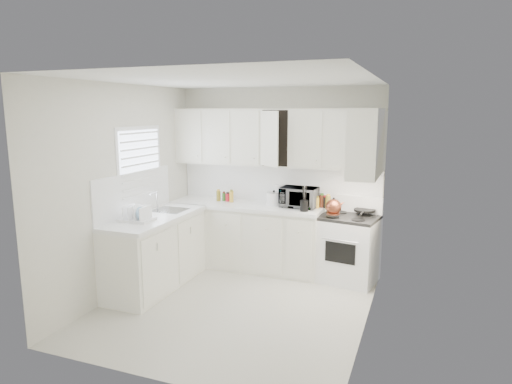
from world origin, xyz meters
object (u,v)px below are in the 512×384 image
at_px(stove, 348,240).
at_px(dish_rack, 136,212).
at_px(microwave, 299,195).
at_px(utensil_crock, 304,198).
at_px(tea_kettle, 334,206).
at_px(rice_cooker, 274,198).

xyz_separation_m(stove, dish_rack, (-2.35, -1.38, 0.48)).
bearing_deg(microwave, utensil_crock, -58.74).
bearing_deg(dish_rack, tea_kettle, 26.71).
bearing_deg(dish_rack, utensil_crock, 32.02).
distance_m(tea_kettle, rice_cooker, 0.93).
bearing_deg(rice_cooker, microwave, -3.82).
xyz_separation_m(stove, utensil_crock, (-0.57, -0.15, 0.56)).
bearing_deg(microwave, rice_cooker, -177.80).
bearing_deg(utensil_crock, stove, 14.86).
relative_size(stove, microwave, 2.29).
xyz_separation_m(tea_kettle, utensil_crock, (-0.39, 0.01, 0.07)).
height_order(tea_kettle, dish_rack, tea_kettle).
bearing_deg(utensil_crock, tea_kettle, -1.12).
height_order(rice_cooker, utensil_crock, utensil_crock).
bearing_deg(microwave, stove, -5.53).
height_order(stove, tea_kettle, tea_kettle).
height_order(utensil_crock, dish_rack, utensil_crock).
xyz_separation_m(microwave, rice_cooker, (-0.37, -0.00, -0.06)).
bearing_deg(tea_kettle, microwave, 137.14).
distance_m(microwave, rice_cooker, 0.37).
xyz_separation_m(microwave, utensil_crock, (0.14, -0.24, 0.01)).
relative_size(stove, tea_kettle, 4.48).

